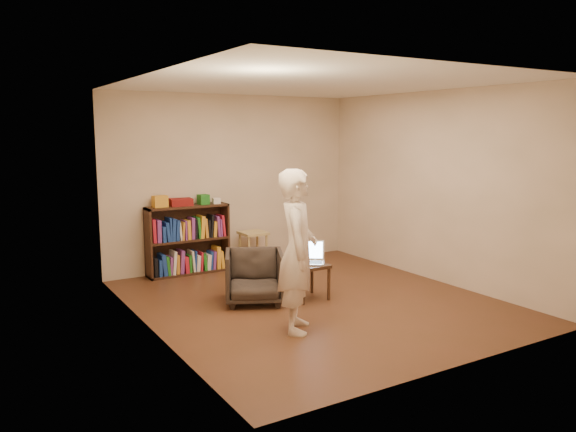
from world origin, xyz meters
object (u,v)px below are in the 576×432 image
side_table (308,270)px  person (298,251)px  laptop (310,258)px  stool (253,239)px  armchair (254,277)px  bookshelf (188,244)px

side_table → person: 1.22m
laptop → person: person is taller
laptop → person: 1.25m
stool → side_table: size_ratio=1.25×
armchair → side_table: size_ratio=1.60×
stool → person: bearing=-108.2°
bookshelf → laptop: (0.87, -1.91, 0.06)m
side_table → laptop: size_ratio=0.92×
armchair → side_table: (0.64, -0.21, 0.05)m
bookshelf → laptop: 2.10m
stool → armchair: bearing=-117.2°
stool → bookshelf: bearing=170.8°
armchair → side_table: bearing=7.9°
side_table → armchair: bearing=162.1°
stool → armchair: 1.80m
bookshelf → side_table: bearing=-67.7°
laptop → armchair: bearing=-157.7°
bookshelf → person: 2.86m
armchair → person: 1.20m
side_table → person: person is taller
stool → side_table: 1.81m
laptop → side_table: bearing=-106.1°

